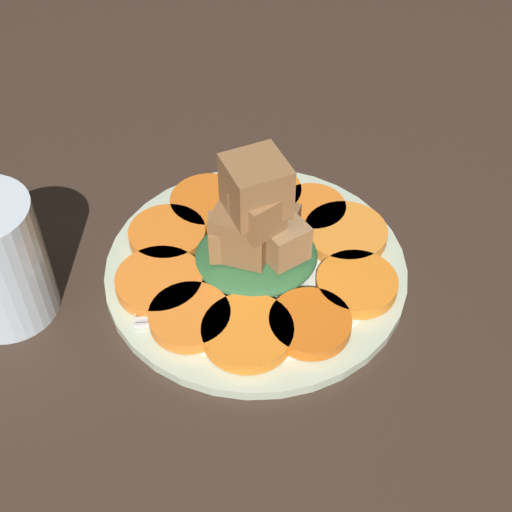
# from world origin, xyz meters

# --- Properties ---
(table_slab) EXTENTS (1.20, 1.20, 0.02)m
(table_slab) POSITION_xyz_m (0.00, 0.00, 0.01)
(table_slab) COLOR #38281E
(table_slab) RESTS_ON ground
(plate) EXTENTS (0.27, 0.27, 0.01)m
(plate) POSITION_xyz_m (0.00, 0.00, 0.03)
(plate) COLOR beige
(plate) RESTS_ON table_slab
(carrot_slice_0) EXTENTS (0.08, 0.08, 0.01)m
(carrot_slice_0) POSITION_xyz_m (-0.02, -0.08, 0.04)
(carrot_slice_0) COLOR orange
(carrot_slice_0) RESTS_ON plate
(carrot_slice_1) EXTENTS (0.07, 0.07, 0.01)m
(carrot_slice_1) POSITION_xyz_m (0.03, -0.08, 0.04)
(carrot_slice_1) COLOR orange
(carrot_slice_1) RESTS_ON plate
(carrot_slice_2) EXTENTS (0.07, 0.07, 0.01)m
(carrot_slice_2) POSITION_xyz_m (0.08, -0.04, 0.04)
(carrot_slice_2) COLOR orange
(carrot_slice_2) RESTS_ON plate
(carrot_slice_3) EXTENTS (0.08, 0.08, 0.01)m
(carrot_slice_3) POSITION_xyz_m (0.09, 0.02, 0.04)
(carrot_slice_3) COLOR orange
(carrot_slice_3) RESTS_ON plate
(carrot_slice_4) EXTENTS (0.06, 0.06, 0.01)m
(carrot_slice_4) POSITION_xyz_m (0.06, 0.06, 0.04)
(carrot_slice_4) COLOR orange
(carrot_slice_4) RESTS_ON plate
(carrot_slice_5) EXTENTS (0.08, 0.08, 0.01)m
(carrot_slice_5) POSITION_xyz_m (0.02, 0.09, 0.04)
(carrot_slice_5) COLOR orange
(carrot_slice_5) RESTS_ON plate
(carrot_slice_6) EXTENTS (0.07, 0.07, 0.01)m
(carrot_slice_6) POSITION_xyz_m (-0.04, 0.08, 0.04)
(carrot_slice_6) COLOR orange
(carrot_slice_6) RESTS_ON plate
(carrot_slice_7) EXTENTS (0.07, 0.07, 0.01)m
(carrot_slice_7) POSITION_xyz_m (-0.08, 0.04, 0.04)
(carrot_slice_7) COLOR orange
(carrot_slice_7) RESTS_ON plate
(carrot_slice_8) EXTENTS (0.08, 0.08, 0.01)m
(carrot_slice_8) POSITION_xyz_m (-0.09, -0.02, 0.04)
(carrot_slice_8) COLOR orange
(carrot_slice_8) RESTS_ON plate
(carrot_slice_9) EXTENTS (0.07, 0.07, 0.01)m
(carrot_slice_9) POSITION_xyz_m (-0.06, -0.06, 0.04)
(carrot_slice_9) COLOR orange
(carrot_slice_9) RESTS_ON plate
(center_pile) EXTENTS (0.11, 0.10, 0.12)m
(center_pile) POSITION_xyz_m (-0.00, -0.00, 0.07)
(center_pile) COLOR #2D6033
(center_pile) RESTS_ON plate
(fork) EXTENTS (0.19, 0.03, 0.00)m
(fork) POSITION_xyz_m (-0.02, -0.05, 0.03)
(fork) COLOR silver
(fork) RESTS_ON plate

